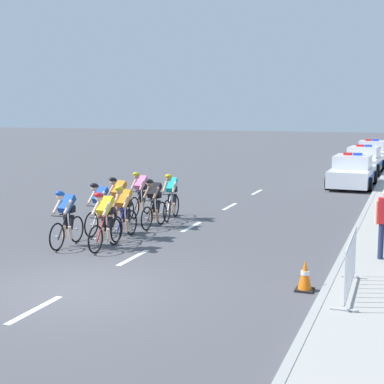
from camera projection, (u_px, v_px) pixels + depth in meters
The scene contains 16 objects.
ground_plane at pixel (76, 288), 11.93m from camera, with size 160.00×160.00×0.00m, color #4C4C51.
kerb_edge at pixel (371, 199), 23.18m from camera, with size 0.16×60.00×0.13m, color #9E9E99.
lane_markings_centre at pixel (191, 227), 18.05m from camera, with size 0.14×17.60×0.01m.
cyclist_lead at pixel (66, 217), 15.40m from camera, with size 0.42×1.72×1.56m.
cyclist_second at pixel (105, 219), 15.11m from camera, with size 0.42×1.72×1.56m.
cyclist_third at pixel (100, 207), 16.94m from camera, with size 0.42×1.72×1.56m.
cyclist_fourth at pixel (124, 211), 16.30m from camera, with size 0.43×1.72×1.56m.
cyclist_fifth at pixel (118, 200), 18.30m from camera, with size 0.45×1.72×1.56m.
cyclist_sixth at pixel (154, 202), 17.87m from camera, with size 0.43×1.72×1.56m.
cyclist_seventh at pixel (140, 193), 19.73m from camera, with size 0.42×1.72×1.56m.
cyclist_eighth at pixel (171, 196), 19.16m from camera, with size 0.45×1.72×1.56m.
police_car_nearest at pixel (352, 172), 27.01m from camera, with size 2.06×4.43×1.59m.
police_car_second at pixel (364, 161), 32.87m from camera, with size 2.18×4.49×1.59m.
police_car_third at pixel (372, 153), 38.50m from camera, with size 2.04×4.42×1.59m.
crowd_barrier_front at pixel (350, 266), 11.16m from camera, with size 0.54×2.32×1.07m.
traffic_cone_near at pixel (305, 276), 11.71m from camera, with size 0.36×0.36×0.64m.
Camera 1 is at (6.30, -9.94, 3.64)m, focal length 54.92 mm.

